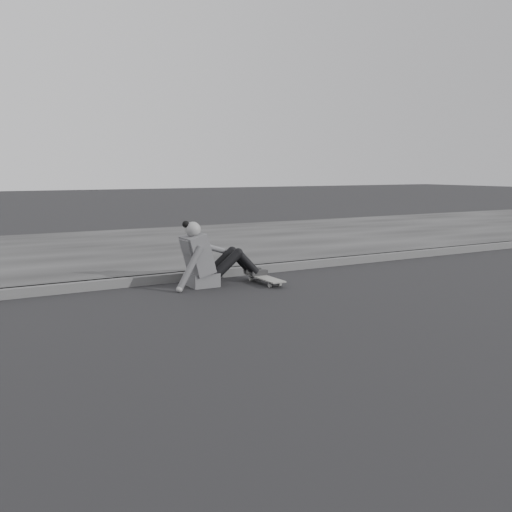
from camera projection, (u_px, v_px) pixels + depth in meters
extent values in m
plane|color=black|center=(482.00, 293.00, 7.10)|extent=(80.00, 80.00, 0.00)
cube|color=#4E4E4E|center=(351.00, 260.00, 9.31)|extent=(24.00, 0.16, 0.12)
cube|color=#323232|center=(260.00, 240.00, 11.92)|extent=(24.00, 6.00, 0.12)
cylinder|color=gray|center=(270.00, 285.00, 7.43)|extent=(0.03, 0.05, 0.05)
cylinder|color=gray|center=(280.00, 284.00, 7.51)|extent=(0.03, 0.05, 0.05)
cylinder|color=gray|center=(251.00, 279.00, 7.88)|extent=(0.03, 0.05, 0.05)
cylinder|color=gray|center=(260.00, 278.00, 7.95)|extent=(0.03, 0.05, 0.05)
cube|color=#303032|center=(275.00, 283.00, 7.47)|extent=(0.16, 0.04, 0.03)
cube|color=#303032|center=(255.00, 276.00, 7.91)|extent=(0.16, 0.04, 0.03)
cube|color=slate|center=(265.00, 278.00, 7.69)|extent=(0.20, 0.78, 0.02)
cube|color=#515153|center=(203.00, 279.00, 7.51)|extent=(0.36, 0.34, 0.18)
cube|color=#515153|center=(198.00, 254.00, 7.43)|extent=(0.37, 0.40, 0.57)
cube|color=#515153|center=(188.00, 246.00, 7.35)|extent=(0.14, 0.30, 0.20)
cylinder|color=gray|center=(194.00, 236.00, 7.37)|extent=(0.09, 0.09, 0.08)
sphere|color=gray|center=(193.00, 229.00, 7.35)|extent=(0.20, 0.20, 0.20)
sphere|color=black|center=(186.00, 224.00, 7.31)|extent=(0.09, 0.09, 0.09)
cylinder|color=black|center=(227.00, 264.00, 7.56)|extent=(0.43, 0.13, 0.39)
cylinder|color=black|center=(221.00, 262.00, 7.71)|extent=(0.43, 0.13, 0.39)
cylinder|color=black|center=(247.00, 263.00, 7.70)|extent=(0.35, 0.11, 0.36)
cylinder|color=black|center=(241.00, 261.00, 7.86)|extent=(0.35, 0.11, 0.36)
sphere|color=black|center=(238.00, 253.00, 7.62)|extent=(0.13, 0.13, 0.13)
sphere|color=black|center=(232.00, 251.00, 7.77)|extent=(0.13, 0.13, 0.13)
cube|color=#292929|center=(259.00, 273.00, 7.82)|extent=(0.24, 0.08, 0.07)
cube|color=#292929|center=(253.00, 271.00, 7.97)|extent=(0.24, 0.08, 0.07)
cylinder|color=#515153|center=(190.00, 269.00, 7.17)|extent=(0.38, 0.08, 0.58)
sphere|color=gray|center=(179.00, 289.00, 7.13)|extent=(0.08, 0.08, 0.08)
cylinder|color=#515153|center=(209.00, 247.00, 7.67)|extent=(0.48, 0.08, 0.21)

